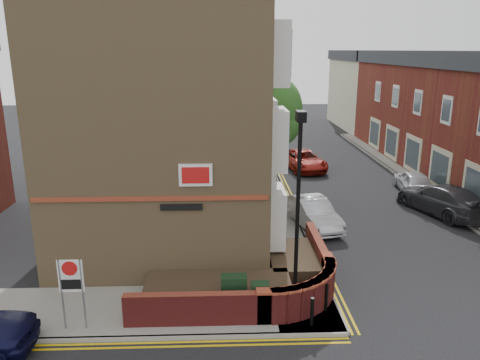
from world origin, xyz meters
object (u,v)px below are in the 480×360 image
silver_car_near (313,213)px  utility_cabinet_large (234,293)px  zone_sign (71,282)px  lamppost (298,215)px

silver_car_near → utility_cabinet_large: bearing=-130.7°
utility_cabinet_large → silver_car_near: size_ratio=0.29×
utility_cabinet_large → zone_sign: (-4.70, -0.80, 0.92)m
zone_sign → lamppost: bearing=6.1°
lamppost → utility_cabinet_large: 3.24m
lamppost → zone_sign: (-6.60, -0.70, -1.70)m
utility_cabinet_large → zone_sign: zone_sign is taller
lamppost → silver_car_near: size_ratio=1.53×
utility_cabinet_large → zone_sign: bearing=-170.3°
utility_cabinet_large → zone_sign: 4.86m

